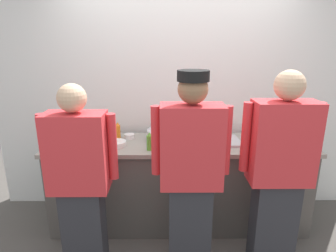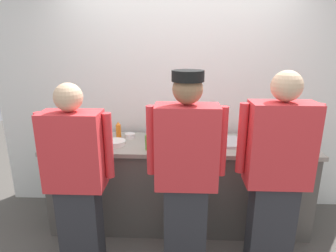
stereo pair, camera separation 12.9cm
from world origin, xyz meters
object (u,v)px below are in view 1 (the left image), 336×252
Objects in this scene: mixing_bowl_steel at (165,135)px; sheet_tray at (219,141)px; squeeze_bottle_secondary at (297,136)px; squeeze_bottle_spare at (150,142)px; ramekin_green_sauce at (129,136)px; ramekin_yellow_sauce at (285,146)px; chef_far_right at (279,172)px; ramekin_red_sauce at (86,145)px; plate_stack_front at (116,144)px; chef_near_left at (80,181)px; chef_center at (191,173)px; deli_cup at (284,139)px; squeeze_bottle_primary at (118,131)px; ramekin_orange_sauce at (277,136)px.

sheet_tray is (0.55, -0.05, -0.05)m from mixing_bowl_steel.
squeeze_bottle_spare is (-1.44, -0.11, -0.01)m from squeeze_bottle_secondary.
squeeze_bottle_secondary is 1.13× the size of squeeze_bottle_spare.
ramekin_yellow_sauce is (1.53, -0.31, -0.00)m from ramekin_green_sauce.
chef_far_right is 17.80× the size of ramekin_yellow_sauce.
squeeze_bottle_spare is 0.62m from ramekin_red_sauce.
squeeze_bottle_secondary is at bearing 55.82° from chef_far_right.
chef_near_left is at bearing -106.90° from plate_stack_front.
chef_center is 0.78m from sheet_tray.
chef_near_left is 15.33× the size of ramekin_red_sauce.
mixing_bowl_steel reaches higher than ramekin_red_sauce.
mixing_bowl_steel reaches higher than deli_cup.
squeeze_bottle_primary is 0.91× the size of squeeze_bottle_secondary.
chef_near_left reaches higher than sheet_tray.
squeeze_bottle_secondary reaches higher than sheet_tray.
ramekin_yellow_sauce reaches higher than ramekin_orange_sauce.
squeeze_bottle_secondary is 1.91× the size of deli_cup.
squeeze_bottle_secondary reaches higher than ramekin_yellow_sauce.
ramekin_yellow_sauce is (-0.14, -0.09, -0.07)m from squeeze_bottle_secondary.
squeeze_bottle_primary is at bearing -172.70° from ramekin_green_sauce.
deli_cup is at bearing -5.21° from mixing_bowl_steel.
deli_cup is (0.64, -0.05, 0.04)m from sheet_tray.
ramekin_green_sauce is at bearing 168.39° from ramekin_yellow_sauce.
ramekin_green_sauce is at bearing 35.47° from ramekin_red_sauce.
ramekin_yellow_sauce is at bearing -11.61° from ramekin_green_sauce.
squeeze_bottle_secondary is 0.26m from ramekin_orange_sauce.
squeeze_bottle_primary is (0.17, 0.82, 0.15)m from chef_near_left.
squeeze_bottle_primary reaches higher than ramekin_red_sauce.
mixing_bowl_steel is 1.83× the size of squeeze_bottle_secondary.
sheet_tray is at bearing 6.30° from ramekin_red_sauce.
ramekin_yellow_sauce is 0.92× the size of deli_cup.
ramekin_green_sauce is at bearing 124.38° from squeeze_bottle_spare.
ramekin_yellow_sauce is at bearing 28.65° from chef_center.
squeeze_bottle_spare is 2.05× the size of ramekin_orange_sauce.
chef_far_right reaches higher than ramekin_red_sauce.
mixing_bowl_steel reaches higher than ramekin_yellow_sauce.
chef_center is 19.81× the size of ramekin_orange_sauce.
ramekin_red_sauce is (-0.38, -0.27, -0.00)m from ramekin_green_sauce.
plate_stack_front is at bearing 73.10° from chef_near_left.
plate_stack_front is at bearing -113.62° from ramekin_green_sauce.
chef_near_left is 0.95× the size of chef_far_right.
ramekin_yellow_sauce is at bearing -10.30° from squeeze_bottle_primary.
chef_center is at bearing -55.01° from ramekin_green_sauce.
squeeze_bottle_secondary is at bearing 1.27° from ramekin_red_sauce.
ramekin_orange_sauce is at bearing 0.06° from ramekin_green_sauce.
ramekin_red_sauce is 1.01× the size of deli_cup.
mixing_bowl_steel is 3.43× the size of ramekin_green_sauce.
deli_cup is (0.28, 0.62, 0.07)m from chef_far_right.
deli_cup is (-0.00, -0.19, 0.03)m from ramekin_orange_sauce.
mixing_bowl_steel is 4.23× the size of ramekin_orange_sauce.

